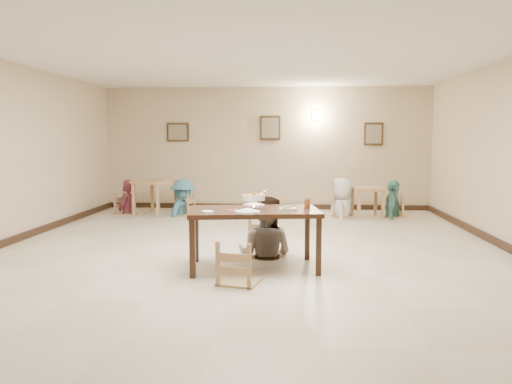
# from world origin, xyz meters

# --- Properties ---
(floor) EXTENTS (10.00, 10.00, 0.00)m
(floor) POSITION_xyz_m (0.00, 0.00, 0.00)
(floor) COLOR beige
(floor) RESTS_ON ground
(ceiling) EXTENTS (10.00, 10.00, 0.00)m
(ceiling) POSITION_xyz_m (0.00, 0.00, 3.00)
(ceiling) COLOR silver
(ceiling) RESTS_ON wall_back
(wall_back) EXTENTS (10.00, 0.00, 10.00)m
(wall_back) POSITION_xyz_m (0.00, 5.00, 1.50)
(wall_back) COLOR #C4AF90
(wall_back) RESTS_ON floor
(wall_front) EXTENTS (10.00, 0.00, 10.00)m
(wall_front) POSITION_xyz_m (0.00, -5.00, 1.50)
(wall_front) COLOR #C4AF90
(wall_front) RESTS_ON floor
(baseboard_back) EXTENTS (8.00, 0.06, 0.12)m
(baseboard_back) POSITION_xyz_m (0.00, 4.97, 0.06)
(baseboard_back) COLOR black
(baseboard_back) RESTS_ON floor
(picture_a) EXTENTS (0.55, 0.04, 0.45)m
(picture_a) POSITION_xyz_m (-2.20, 4.96, 1.90)
(picture_a) COLOR #342211
(picture_a) RESTS_ON wall_back
(picture_b) EXTENTS (0.50, 0.04, 0.60)m
(picture_b) POSITION_xyz_m (0.10, 4.96, 2.00)
(picture_b) COLOR #342211
(picture_b) RESTS_ON wall_back
(picture_c) EXTENTS (0.45, 0.04, 0.55)m
(picture_c) POSITION_xyz_m (2.60, 4.96, 1.85)
(picture_c) COLOR #342211
(picture_c) RESTS_ON wall_back
(wall_sconce) EXTENTS (0.16, 0.05, 0.22)m
(wall_sconce) POSITION_xyz_m (1.20, 4.96, 2.30)
(wall_sconce) COLOR #FFD88C
(wall_sconce) RESTS_ON wall_back
(main_table) EXTENTS (1.82, 1.19, 0.80)m
(main_table) POSITION_xyz_m (0.15, -0.81, 0.72)
(main_table) COLOR #341D11
(main_table) RESTS_ON floor
(chair_far) EXTENTS (0.49, 0.49, 1.04)m
(chair_far) POSITION_xyz_m (0.25, -0.00, 0.52)
(chair_far) COLOR tan
(chair_far) RESTS_ON floor
(chair_near) EXTENTS (0.47, 0.47, 0.99)m
(chair_near) POSITION_xyz_m (0.02, -1.50, 0.49)
(chair_near) COLOR tan
(chair_near) RESTS_ON floor
(main_diner) EXTENTS (1.02, 0.88, 1.78)m
(main_diner) POSITION_xyz_m (0.26, -0.06, 0.89)
(main_diner) COLOR gray
(main_diner) RESTS_ON floor
(curry_warmer) EXTENTS (0.34, 0.30, 0.27)m
(curry_warmer) POSITION_xyz_m (0.15, -0.84, 0.96)
(curry_warmer) COLOR silver
(curry_warmer) RESTS_ON main_table
(rice_plate_far) EXTENTS (0.29, 0.29, 0.07)m
(rice_plate_far) POSITION_xyz_m (0.12, -0.48, 0.81)
(rice_plate_far) COLOR white
(rice_plate_far) RESTS_ON main_table
(rice_plate_near) EXTENTS (0.32, 0.32, 0.07)m
(rice_plate_near) POSITION_xyz_m (0.09, -1.14, 0.81)
(rice_plate_near) COLOR white
(rice_plate_near) RESTS_ON main_table
(fried_plate) EXTENTS (0.24, 0.24, 0.05)m
(fried_plate) POSITION_xyz_m (0.60, -0.80, 0.82)
(fried_plate) COLOR white
(fried_plate) RESTS_ON main_table
(chili_dish) EXTENTS (0.11, 0.11, 0.02)m
(chili_dish) POSITION_xyz_m (-0.13, -0.96, 0.81)
(chili_dish) COLOR white
(chili_dish) RESTS_ON main_table
(napkin_cutlery) EXTENTS (0.21, 0.24, 0.03)m
(napkin_cutlery) POSITION_xyz_m (-0.40, -1.20, 0.81)
(napkin_cutlery) COLOR white
(napkin_cutlery) RESTS_ON main_table
(drink_glass) EXTENTS (0.08, 0.08, 0.16)m
(drink_glass) POSITION_xyz_m (0.85, -0.66, 0.87)
(drink_glass) COLOR white
(drink_glass) RESTS_ON main_table
(bg_table_left) EXTENTS (1.03, 1.03, 0.79)m
(bg_table_left) POSITION_xyz_m (-2.48, 3.80, 0.65)
(bg_table_left) COLOR tan
(bg_table_left) RESTS_ON floor
(bg_table_right) EXTENTS (0.75, 0.75, 0.66)m
(bg_table_right) POSITION_xyz_m (2.32, 3.84, 0.53)
(bg_table_right) COLOR tan
(bg_table_right) RESTS_ON floor
(bg_chair_ll) EXTENTS (0.44, 0.44, 0.94)m
(bg_chair_ll) POSITION_xyz_m (-3.15, 3.82, 0.47)
(bg_chair_ll) COLOR tan
(bg_chair_ll) RESTS_ON floor
(bg_chair_lr) EXTENTS (0.42, 0.42, 0.90)m
(bg_chair_lr) POSITION_xyz_m (-1.82, 3.79, 0.45)
(bg_chair_lr) COLOR tan
(bg_chair_lr) RESTS_ON floor
(bg_chair_rl) EXTENTS (0.42, 0.42, 0.90)m
(bg_chair_rl) POSITION_xyz_m (1.76, 3.84, 0.45)
(bg_chair_rl) COLOR tan
(bg_chair_rl) RESTS_ON floor
(bg_chair_rr) EXTENTS (0.45, 0.45, 0.95)m
(bg_chair_rr) POSITION_xyz_m (2.88, 3.86, 0.47)
(bg_chair_rr) COLOR tan
(bg_chair_rr) RESTS_ON floor
(bg_diner_a) EXTENTS (0.45, 0.62, 1.60)m
(bg_diner_a) POSITION_xyz_m (-3.15, 3.82, 0.80)
(bg_diner_a) COLOR #511D29
(bg_diner_a) RESTS_ON floor
(bg_diner_b) EXTENTS (0.82, 1.18, 1.67)m
(bg_diner_b) POSITION_xyz_m (-1.82, 3.79, 0.83)
(bg_diner_b) COLOR teal
(bg_diner_b) RESTS_ON floor
(bg_diner_c) EXTENTS (0.65, 0.90, 1.73)m
(bg_diner_c) POSITION_xyz_m (1.76, 3.84, 0.86)
(bg_diner_c) COLOR silver
(bg_diner_c) RESTS_ON floor
(bg_diner_d) EXTENTS (0.62, 1.04, 1.65)m
(bg_diner_d) POSITION_xyz_m (2.88, 3.86, 0.83)
(bg_diner_d) COLOR #539187
(bg_diner_d) RESTS_ON floor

